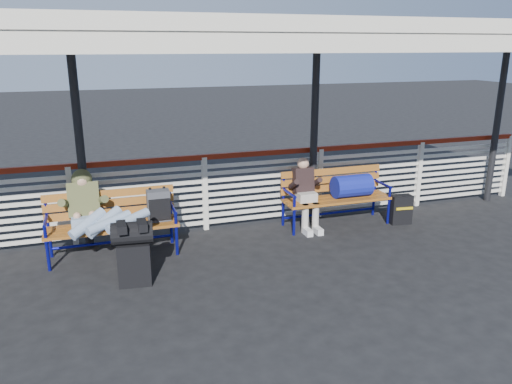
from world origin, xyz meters
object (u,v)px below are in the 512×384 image
object	(u,v)px
luggage_stack	(133,251)
bench_left	(126,214)
bench_right	(344,188)
traveler_man	(101,217)
suitcase_side	(401,209)
companion_person	(306,193)

from	to	relation	value
luggage_stack	bench_left	bearing A→B (deg)	97.08
bench_right	traveler_man	xyz separation A→B (m)	(-3.86, -0.49, 0.09)
bench_left	bench_right	size ratio (longest dim) A/B	1.00
luggage_stack	suitcase_side	bearing A→B (deg)	17.79
luggage_stack	traveler_man	world-z (taller)	traveler_man
bench_left	luggage_stack	bearing A→B (deg)	-89.46
bench_right	traveler_man	world-z (taller)	traveler_man
luggage_stack	companion_person	xyz separation A→B (m)	(2.82, 1.18, 0.15)
luggage_stack	bench_left	xyz separation A→B (m)	(-0.01, 1.03, 0.14)
luggage_stack	bench_left	distance (m)	1.04
luggage_stack	companion_person	size ratio (longest dim) A/B	0.72
traveler_man	companion_person	bearing A→B (deg)	8.82
bench_right	traveler_man	size ratio (longest dim) A/B	1.10
bench_left	bench_right	xyz separation A→B (m)	(3.52, 0.15, 0.02)
companion_person	bench_left	bearing A→B (deg)	-177.08
traveler_man	suitcase_side	distance (m)	4.79
bench_left	bench_right	world-z (taller)	same
suitcase_side	bench_left	bearing A→B (deg)	-175.47
bench_left	suitcase_side	distance (m)	4.45
luggage_stack	suitcase_side	world-z (taller)	luggage_stack
bench_right	companion_person	xyz separation A→B (m)	(-0.69, -0.00, -0.01)
bench_left	companion_person	world-z (taller)	companion_person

